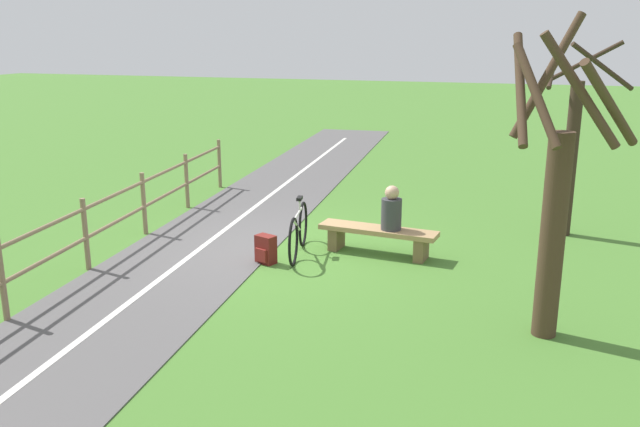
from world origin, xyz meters
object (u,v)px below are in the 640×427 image
object	(u,v)px
person_seated	(391,210)
tree_far_right	(572,146)
backpack	(266,250)
bench	(378,236)
bicycle	(298,231)
tree_mid_field	(554,200)

from	to	relation	value
person_seated	tree_far_right	world-z (taller)	tree_far_right
person_seated	backpack	distance (m)	2.10
backpack	bench	bearing A→B (deg)	-148.67
bicycle	backpack	world-z (taller)	bicycle
person_seated	tree_far_right	bearing A→B (deg)	-135.74
person_seated	tree_mid_field	world-z (taller)	tree_mid_field
bench	tree_far_right	bearing A→B (deg)	-138.15
bench	person_seated	bearing A→B (deg)	180.00
tree_mid_field	tree_far_right	world-z (taller)	tree_mid_field
person_seated	backpack	xyz separation A→B (m)	(1.80, 0.94, -0.54)
bicycle	tree_mid_field	size ratio (longest dim) A/B	0.47
backpack	tree_mid_field	size ratio (longest dim) A/B	0.12
tree_far_right	backpack	bearing A→B (deg)	34.04
bench	person_seated	size ratio (longest dim) A/B	2.75
bench	bicycle	world-z (taller)	bicycle
bench	backpack	world-z (taller)	backpack
bicycle	tree_far_right	bearing A→B (deg)	111.01
bench	backpack	xyz separation A→B (m)	(1.58, 0.96, -0.09)
person_seated	backpack	size ratio (longest dim) A/B	1.59
person_seated	tree_mid_field	distance (m)	3.43
bench	person_seated	world-z (taller)	person_seated
person_seated	bicycle	size ratio (longest dim) A/B	0.41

